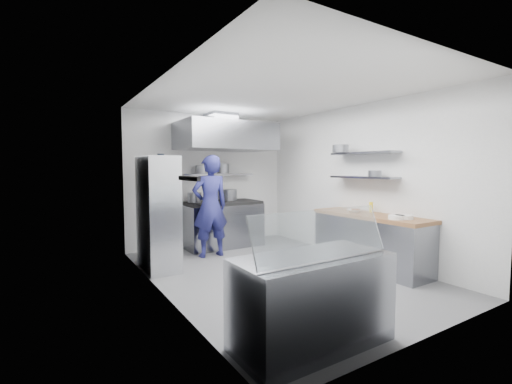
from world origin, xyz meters
TOP-DOWN VIEW (x-y plane):
  - floor at (0.00, 0.00)m, footprint 5.00×5.00m
  - ceiling at (0.00, 0.00)m, footprint 5.00×5.00m
  - wall_back at (0.00, 2.50)m, footprint 3.60×2.80m
  - wall_front at (0.00, -2.50)m, footprint 3.60×2.80m
  - wall_left at (-1.80, 0.00)m, footprint 2.80×5.00m
  - wall_right at (1.80, 0.00)m, footprint 2.80×5.00m
  - gas_range at (0.10, 2.10)m, footprint 1.60×0.80m
  - cooktop at (0.10, 2.10)m, footprint 1.57×0.78m
  - stock_pot_left at (-0.47, 2.22)m, footprint 0.28×0.28m
  - stock_pot_mid at (0.33, 2.27)m, footprint 0.37×0.37m
  - over_range_shelf at (0.10, 2.34)m, footprint 1.60×0.30m
  - shelf_pot_a at (-0.28, 2.29)m, footprint 0.26×0.26m
  - shelf_pot_b at (0.31, 2.51)m, footprint 0.28×0.28m
  - extractor_hood at (0.10, 1.93)m, footprint 1.90×1.15m
  - hood_duct at (0.10, 2.15)m, footprint 0.55×0.55m
  - red_firebox at (-1.25, 2.44)m, footprint 0.22×0.10m
  - chef at (-0.46, 1.49)m, footprint 0.71×0.48m
  - wire_rack at (-1.53, 1.15)m, footprint 0.50×0.90m
  - rack_bin_a at (-1.53, 0.89)m, footprint 0.16×0.20m
  - rack_bin_b at (-1.53, 1.33)m, footprint 0.14×0.18m
  - rack_jar at (-1.48, 1.11)m, footprint 0.11×0.11m
  - knife_strip at (-1.78, -0.90)m, footprint 0.04×0.55m
  - prep_counter_base at (1.48, -0.60)m, footprint 0.62×2.00m
  - prep_counter_top at (1.48, -0.60)m, footprint 0.65×2.04m
  - plate_stack_a at (1.47, -1.23)m, footprint 0.26×0.26m
  - plate_stack_b at (1.35, -1.19)m, footprint 0.23×0.23m
  - copper_pan at (1.45, -0.31)m, footprint 0.15×0.15m
  - squeeze_bottle at (1.67, -0.46)m, footprint 0.06×0.06m
  - mixing_bowl at (1.39, -0.32)m, footprint 0.25×0.25m
  - wall_shelf_lower at (1.64, -0.30)m, footprint 0.30×1.30m
  - wall_shelf_upper at (1.64, -0.30)m, footprint 0.30×1.30m
  - shelf_pot_c at (1.60, -0.58)m, footprint 0.22×0.22m
  - shelf_pot_d at (1.50, 0.11)m, footprint 0.29×0.29m
  - display_case at (-1.00, -2.00)m, footprint 1.50×0.70m
  - display_glass at (-1.00, -2.12)m, footprint 1.47×0.19m

SIDE VIEW (x-z plane):
  - floor at x=0.00m, z-range 0.00..0.00m
  - prep_counter_base at x=1.48m, z-range 0.00..0.84m
  - display_case at x=-1.00m, z-range 0.00..0.85m
  - gas_range at x=0.10m, z-range 0.00..0.90m
  - rack_bin_a at x=-1.53m, z-range 0.71..0.89m
  - prep_counter_top at x=1.48m, z-range 0.84..0.90m
  - wire_rack at x=-1.53m, z-range 0.00..1.85m
  - mixing_bowl at x=1.39m, z-range 0.90..0.95m
  - cooktop at x=0.10m, z-range 0.90..0.96m
  - plate_stack_a at x=1.47m, z-range 0.90..0.96m
  - plate_stack_b at x=1.35m, z-range 0.90..0.96m
  - copper_pan at x=1.45m, z-range 0.90..0.96m
  - chef at x=-0.46m, z-range 0.00..1.90m
  - squeeze_bottle at x=1.67m, z-range 0.90..1.08m
  - stock_pot_left at x=-0.47m, z-range 0.96..1.16m
  - display_glass at x=-1.00m, z-range 0.86..1.28m
  - stock_pot_mid at x=0.33m, z-range 0.96..1.20m
  - rack_bin_b at x=-1.53m, z-range 1.22..1.38m
  - wall_back at x=0.00m, z-range 1.39..1.41m
  - wall_front at x=0.00m, z-range 1.39..1.41m
  - wall_left at x=-1.80m, z-range 1.39..1.41m
  - wall_right at x=1.80m, z-range 1.39..1.41m
  - red_firebox at x=-1.25m, z-range 1.29..1.55m
  - wall_shelf_lower at x=1.64m, z-range 1.48..1.52m
  - over_range_shelf at x=0.10m, z-range 1.50..1.54m
  - knife_strip at x=-1.78m, z-range 1.53..1.57m
  - shelf_pot_c at x=1.60m, z-range 1.52..1.62m
  - shelf_pot_a at x=-0.28m, z-range 1.54..1.72m
  - shelf_pot_b at x=0.31m, z-range 1.54..1.76m
  - rack_jar at x=-1.48m, z-range 1.71..1.89m
  - wall_shelf_upper at x=1.64m, z-range 1.90..1.94m
  - shelf_pot_d at x=1.50m, z-range 1.94..2.08m
  - extractor_hood at x=0.10m, z-range 2.02..2.57m
  - hood_duct at x=0.10m, z-range 2.56..2.80m
  - ceiling at x=0.00m, z-range 2.80..2.80m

